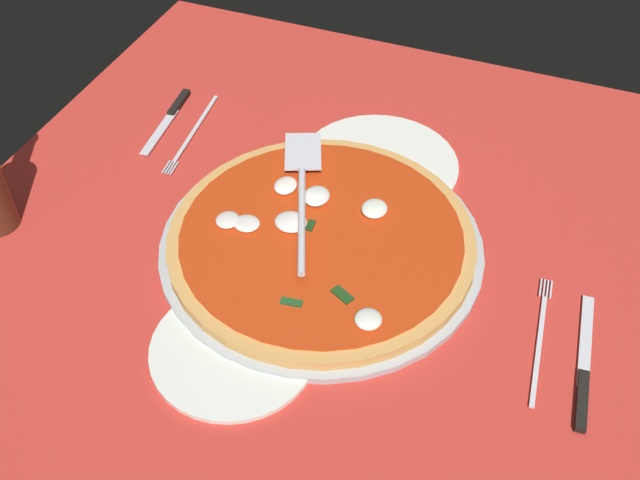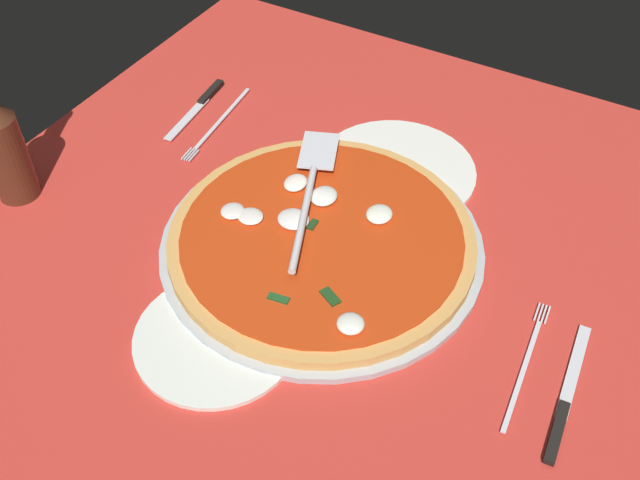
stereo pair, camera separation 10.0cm
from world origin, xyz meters
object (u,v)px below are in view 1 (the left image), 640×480
(place_setting_near, at_px, (562,357))
(place_setting_far, at_px, (181,126))
(dinner_plate_right, at_px, (378,165))
(pizza, at_px, (320,240))
(pizza_server, at_px, (303,189))
(dinner_plate_left, at_px, (234,349))

(place_setting_near, height_order, place_setting_far, same)
(dinner_plate_right, xyz_separation_m, place_setting_far, (-0.02, 0.33, -0.00))
(dinner_plate_right, relative_size, pizza, 0.58)
(pizza, bearing_deg, dinner_plate_right, -5.27)
(pizza, bearing_deg, place_setting_far, 60.52)
(pizza_server, bearing_deg, dinner_plate_left, 160.98)
(pizza_server, height_order, place_setting_far, pizza_server)
(pizza, distance_m, place_setting_far, 0.36)
(pizza, xyz_separation_m, place_setting_near, (-0.06, -0.34, -0.02))
(pizza, distance_m, pizza_server, 0.08)
(pizza_server, xyz_separation_m, place_setting_near, (-0.12, -0.38, -0.04))
(dinner_plate_right, xyz_separation_m, pizza, (-0.20, 0.02, 0.02))
(place_setting_near, bearing_deg, dinner_plate_left, 105.30)
(pizza, height_order, pizza_server, pizza_server)
(pizza, xyz_separation_m, pizza_server, (0.06, 0.05, 0.03))
(dinner_plate_right, height_order, place_setting_near, place_setting_near)
(dinner_plate_right, distance_m, place_setting_near, 0.41)
(place_setting_far, bearing_deg, dinner_plate_left, 30.90)
(dinner_plate_left, height_order, place_setting_near, place_setting_near)
(pizza, height_order, place_setting_far, pizza)
(pizza_server, xyz_separation_m, place_setting_far, (0.12, 0.26, -0.04))
(pizza_server, relative_size, place_setting_near, 1.24)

